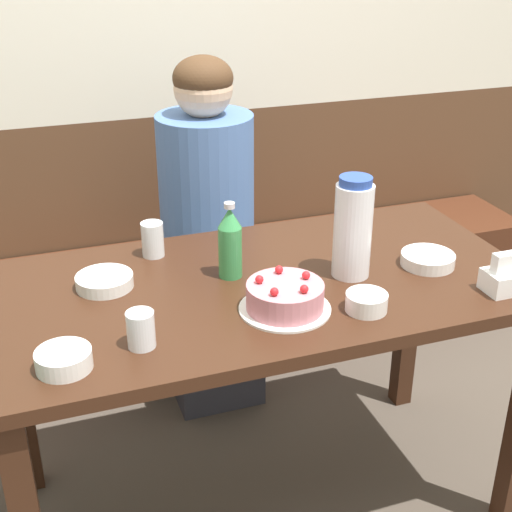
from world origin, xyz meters
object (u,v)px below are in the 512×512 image
Objects in this scene: birthday_cake at (284,297)px; bowl_rice_small at (366,302)px; bowl_side_dish at (428,259)px; glass_tumbler_short at (153,239)px; soju_bottle at (230,242)px; person_teal_shirt at (208,248)px; napkin_holder at (507,277)px; bench_seat at (190,307)px; bowl_sauce_shallow at (64,360)px; water_pitcher at (353,228)px; glass_water_tall at (141,330)px; bowl_soup_white at (105,281)px.

birthday_cake is 2.20× the size of bowl_rice_small.
glass_tumbler_short is at bearing 156.04° from bowl_side_dish.
person_teal_shirt is at bearing 80.59° from soju_bottle.
bowl_side_dish is at bearing 119.06° from napkin_holder.
bench_seat is 25.31× the size of napkin_holder.
person_teal_shirt is at bearing 55.07° from glass_tumbler_short.
soju_bottle is 0.54m from bowl_sauce_shallow.
water_pitcher reaches higher than glass_water_tall.
bowl_soup_white is 0.85m from bowl_side_dish.
bowl_rice_small is 0.70m from bowl_sauce_shallow.
bowl_side_dish is at bearing -63.08° from bench_seat.
glass_water_tall reaches higher than bowl_sauce_shallow.
bowl_sauce_shallow is at bearing -169.69° from glass_water_tall.
napkin_holder is at bearing -60.94° from bowl_side_dish.
bowl_sauce_shallow is 1.40× the size of glass_water_tall.
bowl_rice_small is at bearing -48.08° from soju_bottle.
bench_seat is at bearing 68.28° from glass_tumbler_short.
glass_water_tall is (-0.80, -0.14, 0.03)m from bowl_side_dish.
birthday_cake is 0.23m from soju_bottle.
glass_water_tall reaches higher than bench_seat.
glass_tumbler_short is (0.12, 0.45, 0.01)m from glass_water_tall.
birthday_cake is 0.28m from water_pitcher.
birthday_cake is 0.80m from person_teal_shirt.
napkin_holder is 0.38m from bowl_rice_small.
person_teal_shirt reaches higher than birthday_cake.
water_pitcher is 0.22m from bowl_rice_small.
birthday_cake is at bearing 8.18° from bowl_sauce_shallow.
soju_bottle reaches higher than birthday_cake.
glass_tumbler_short is (-0.79, 0.49, 0.01)m from napkin_holder.
glass_tumbler_short is (-0.46, 0.28, -0.08)m from water_pitcher.
water_pitcher is 2.68× the size of bowl_rice_small.
bench_seat is 0.98m from bowl_soup_white.
glass_tumbler_short reaches higher than birthday_cake.
glass_tumbler_short is at bearing 119.86° from birthday_cake.
water_pitcher is 2.29× the size of bowl_sauce_shallow.
glass_tumbler_short is 0.50m from person_teal_shirt.
birthday_cake is 2.27× the size of glass_tumbler_short.
napkin_holder is 0.91m from glass_water_tall.
bowl_sauce_shallow is 1.02m from person_teal_shirt.
bowl_sauce_shallow is at bearing -179.26° from bowl_rice_small.
soju_bottle is at bearing -48.89° from glass_tumbler_short.
bowl_side_dish is at bearing 31.35° from bowl_rice_small.
glass_tumbler_short is (-0.41, 0.47, 0.03)m from bowl_rice_small.
napkin_holder is 1.31× the size of glass_water_tall.
bowl_rice_small reaches higher than bowl_side_dish.
water_pitcher is 1.86× the size of bowl_soup_white.
person_teal_shirt reaches higher than bowl_soup_white.
bowl_rice_small is 0.31m from bowl_side_dish.
napkin_holder is (0.56, -0.09, 0.00)m from birthday_cake.
soju_bottle is 0.70m from napkin_holder.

